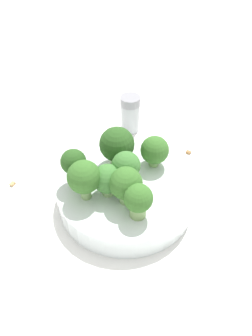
{
  "coord_description": "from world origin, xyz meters",
  "views": [
    {
      "loc": [
        -0.26,
        -0.13,
        0.33
      ],
      "look_at": [
        0.0,
        0.0,
        0.06
      ],
      "focal_mm": 35.0,
      "sensor_mm": 36.0,
      "label": 1
    }
  ],
  "objects": [
    {
      "name": "almond_crumb_3",
      "position": [
        0.02,
        0.11,
        0.0
      ],
      "size": [
        0.01,
        0.01,
        0.01
      ],
      "primitive_type": "cube",
      "rotation": [
        0.0,
        0.0,
        1.1
      ],
      "color": "#AD7F4C",
      "rests_on": "ground_plane"
    },
    {
      "name": "almond_crumb_1",
      "position": [
        0.13,
        -0.04,
        0.0
      ],
      "size": [
        0.01,
        0.01,
        0.01
      ],
      "primitive_type": "cube",
      "rotation": [
        0.0,
        0.0,
        1.45
      ],
      "color": "olive",
      "rests_on": "ground_plane"
    },
    {
      "name": "almond_crumb_2",
      "position": [
        -0.05,
        0.16,
        0.0
      ],
      "size": [
        0.01,
        0.01,
        0.01
      ],
      "primitive_type": "cube",
      "rotation": [
        0.0,
        0.0,
        0.02
      ],
      "color": "tan",
      "rests_on": "ground_plane"
    },
    {
      "name": "broccoli_floret_1",
      "position": [
        -0.04,
        -0.04,
        0.06
      ],
      "size": [
        0.03,
        0.03,
        0.05
      ],
      "color": "#7A9E5B",
      "rests_on": "bowl"
    },
    {
      "name": "bowl",
      "position": [
        0.0,
        0.0,
        0.02
      ],
      "size": [
        0.18,
        0.18,
        0.03
      ],
      "primitive_type": "cylinder",
      "color": "silver",
      "rests_on": "ground_plane"
    },
    {
      "name": "broccoli_floret_5",
      "position": [
        -0.02,
        -0.01,
        0.06
      ],
      "size": [
        0.04,
        0.04,
        0.05
      ],
      "color": "#8EB770",
      "rests_on": "bowl"
    },
    {
      "name": "broccoli_floret_3",
      "position": [
        0.05,
        -0.02,
        0.06
      ],
      "size": [
        0.04,
        0.04,
        0.04
      ],
      "color": "#84AD66",
      "rests_on": "bowl"
    },
    {
      "name": "almond_crumb_0",
      "position": [
        0.1,
        0.02,
        0.0
      ],
      "size": [
        0.01,
        0.01,
        0.01
      ],
      "primitive_type": "cube",
      "rotation": [
        0.0,
        0.0,
        3.75
      ],
      "color": "#AD7F4C",
      "rests_on": "ground_plane"
    },
    {
      "name": "broccoli_floret_7",
      "position": [
        0.03,
        0.03,
        0.06
      ],
      "size": [
        0.05,
        0.05,
        0.06
      ],
      "color": "#8EB770",
      "rests_on": "bowl"
    },
    {
      "name": "broccoli_floret_2",
      "position": [
        -0.02,
        0.01,
        0.06
      ],
      "size": [
        0.04,
        0.04,
        0.04
      ],
      "color": "#8EB770",
      "rests_on": "bowl"
    },
    {
      "name": "broccoli_floret_6",
      "position": [
        -0.03,
        0.06,
        0.07
      ],
      "size": [
        0.03,
        0.03,
        0.05
      ],
      "color": "#7A9E5B",
      "rests_on": "bowl"
    },
    {
      "name": "pepper_shaker",
      "position": [
        0.15,
        0.07,
        0.03
      ],
      "size": [
        0.03,
        0.03,
        0.06
      ],
      "color": "#B2B7BC",
      "rests_on": "ground_plane"
    },
    {
      "name": "broccoli_floret_0",
      "position": [
        0.0,
        0.0,
        0.06
      ],
      "size": [
        0.04,
        0.04,
        0.05
      ],
      "color": "#8EB770",
      "rests_on": "bowl"
    },
    {
      "name": "ground_plane",
      "position": [
        0.0,
        0.0,
        0.0
      ],
      "size": [
        3.0,
        3.0,
        0.0
      ],
      "primitive_type": "plane",
      "color": "white"
    },
    {
      "name": "broccoli_floret_4",
      "position": [
        -0.04,
        0.03,
        0.06
      ],
      "size": [
        0.04,
        0.04,
        0.05
      ],
      "color": "#84AD66",
      "rests_on": "bowl"
    }
  ]
}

